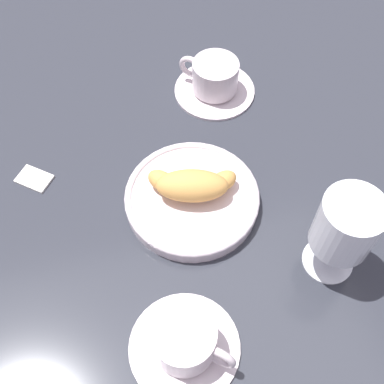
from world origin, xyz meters
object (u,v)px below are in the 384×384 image
Objects in this scene: croissant_large at (192,185)px; coffee_cup_near at (185,342)px; coffee_cup_far at (214,80)px; sugar_packet at (34,178)px; pastry_plate at (192,198)px; juice_glass_left at (346,228)px.

coffee_cup_near is (-0.06, -0.20, -0.02)m from croissant_large.
coffee_cup_far reaches higher than sugar_packet.
pastry_plate is 3.85× the size of sugar_packet.
pastry_plate is at bearing -113.95° from coffee_cup_far.
juice_glass_left reaches higher than sugar_packet.
juice_glass_left is 0.45m from sugar_packet.
sugar_packet is at bearing -160.73° from coffee_cup_far.
coffee_cup_near is 0.44m from coffee_cup_far.
juice_glass_left reaches higher than coffee_cup_near.
coffee_cup_near reaches higher than pastry_plate.
coffee_cup_near is 0.23m from juice_glass_left.
sugar_packet is (-0.22, 0.10, -0.01)m from pastry_plate.
croissant_large is 0.95× the size of juice_glass_left.
coffee_cup_far is 0.33m from sugar_packet.
coffee_cup_far is at bearing 58.50° from sugar_packet.
pastry_plate is 0.21m from coffee_cup_near.
juice_glass_left is at bearing 6.96° from sugar_packet.
coffee_cup_far is at bearing 69.46° from coffee_cup_near.
croissant_large is at bearing 74.86° from pastry_plate.
coffee_cup_far is 2.72× the size of sugar_packet.
coffee_cup_near is 0.34m from sugar_packet.
pastry_plate is at bearing 73.22° from coffee_cup_near.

